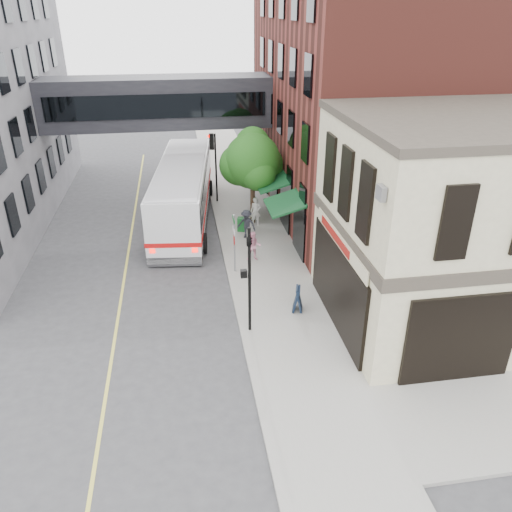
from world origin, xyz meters
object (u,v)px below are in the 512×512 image
object	(u,v)px
bus	(183,190)
pedestrian_b	(254,246)
newspaper_box	(241,224)
pedestrian_a	(256,211)
pedestrian_c	(246,224)
sandwich_board	(298,299)

from	to	relation	value
bus	pedestrian_b	bearing A→B (deg)	-62.21
pedestrian_b	newspaper_box	size ratio (longest dim) A/B	1.87
pedestrian_a	pedestrian_b	distance (m)	4.58
pedestrian_b	pedestrian_c	xyz separation A→B (m)	(0.02, 2.74, 0.07)
pedestrian_a	pedestrian_b	world-z (taller)	pedestrian_a
bus	pedestrian_b	world-z (taller)	bus
pedestrian_a	sandwich_board	distance (m)	9.48
bus	pedestrian_c	distance (m)	4.98
bus	pedestrian_a	world-z (taller)	bus
newspaper_box	sandwich_board	xyz separation A→B (m)	(1.28, -8.72, 0.14)
pedestrian_b	sandwich_board	size ratio (longest dim) A/B	1.40
pedestrian_b	pedestrian_c	distance (m)	2.74
newspaper_box	pedestrian_b	bearing A→B (deg)	-71.72
pedestrian_a	sandwich_board	world-z (taller)	pedestrian_a
pedestrian_b	sandwich_board	bearing A→B (deg)	-71.06
bus	sandwich_board	world-z (taller)	bus
pedestrian_b	pedestrian_c	bearing A→B (deg)	95.78
pedestrian_b	pedestrian_a	bearing A→B (deg)	85.85
pedestrian_b	newspaper_box	bearing A→B (deg)	98.40
bus	pedestrian_a	size ratio (longest dim) A/B	7.67
pedestrian_a	newspaper_box	size ratio (longest dim) A/B	2.06
bus	sandwich_board	size ratio (longest dim) A/B	11.80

